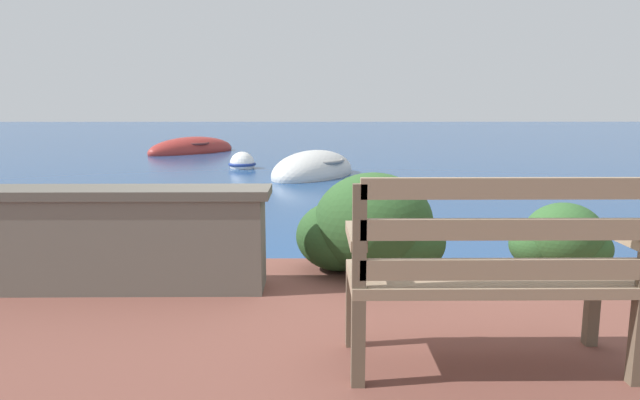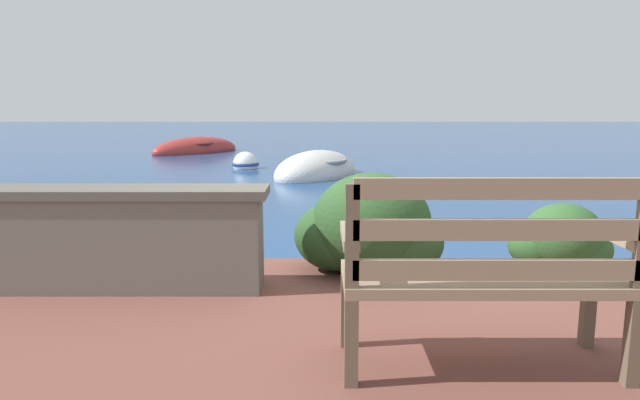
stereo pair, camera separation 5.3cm
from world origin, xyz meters
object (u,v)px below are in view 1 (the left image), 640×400
object	(u,v)px
rowboat_nearest	(313,172)
mooring_buoy	(242,164)
rowboat_mid	(192,150)
park_bench	(491,269)

from	to	relation	value
rowboat_nearest	mooring_buoy	xyz separation A→B (m)	(-1.59, 1.35, 0.02)
rowboat_mid	mooring_buoy	bearing A→B (deg)	-113.70
park_bench	mooring_buoy	xyz separation A→B (m)	(-2.42, 10.21, -0.60)
park_bench	rowboat_mid	xyz separation A→B (m)	(-4.41, 14.30, -0.63)
mooring_buoy	rowboat_mid	bearing A→B (deg)	115.94
rowboat_mid	mooring_buoy	world-z (taller)	rowboat_mid
park_bench	rowboat_mid	size ratio (longest dim) A/B	0.45
rowboat_mid	mooring_buoy	distance (m)	4.55
park_bench	rowboat_nearest	xyz separation A→B (m)	(-0.83, 8.85, -0.62)
park_bench	rowboat_mid	bearing A→B (deg)	106.62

